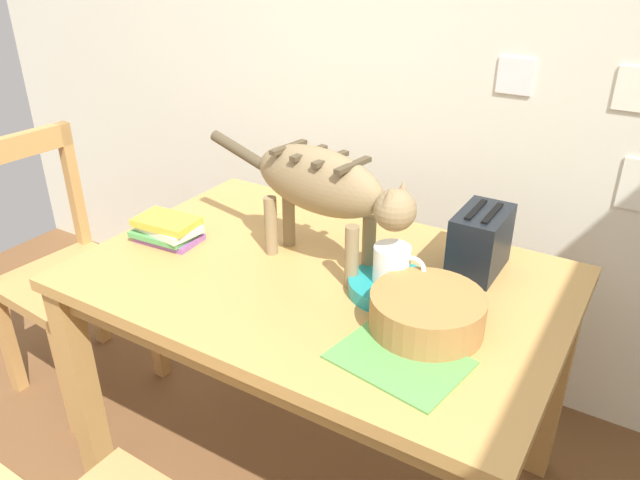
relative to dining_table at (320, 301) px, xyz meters
The scene contains 10 objects.
wall_rear 0.99m from the dining_table, 98.38° to the left, with size 4.27×0.11×2.50m.
dining_table is the anchor object (origin of this frame).
cat 0.33m from the dining_table, 107.63° to the left, with size 0.68×0.19×0.33m.
saucer_bowl 0.23m from the dining_table, ahead, with size 0.21×0.21×0.04m, color teal.
coffee_mug 0.27m from the dining_table, ahead, with size 0.14×0.09×0.09m.
magazine 0.42m from the dining_table, 34.05° to the right, with size 0.27×0.21×0.01m, color #569B4A.
book_stack 0.50m from the dining_table, behind, with size 0.20×0.14×0.08m.
wicker_basket 0.38m from the dining_table, 15.09° to the right, with size 0.26×0.26×0.09m.
toaster 0.46m from the dining_table, 34.30° to the left, with size 0.12×0.20×0.18m.
wooden_chair_far 1.04m from the dining_table, behind, with size 0.45×0.45×0.95m.
Camera 1 is at (0.86, 0.21, 1.56)m, focal length 34.34 mm.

